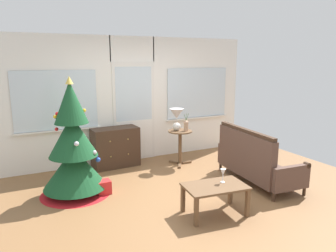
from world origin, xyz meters
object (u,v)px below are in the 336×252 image
at_px(christmas_tree, 74,152).
at_px(dresser_cabinet, 115,147).
at_px(table_lamp, 177,116).
at_px(gift_box, 104,187).
at_px(side_table, 180,141).
at_px(settee_sofa, 254,161).
at_px(flower_vase, 186,125).
at_px(wine_glass, 223,173).
at_px(coffee_table, 215,190).

distance_m(christmas_tree, dresser_cabinet, 1.44).
height_order(table_lamp, gift_box, table_lamp).
distance_m(side_table, gift_box, 1.95).
bearing_deg(side_table, settee_sofa, -63.88).
relative_size(settee_sofa, side_table, 2.39).
relative_size(flower_vase, wine_glass, 1.79).
bearing_deg(side_table, table_lamp, 146.31).
relative_size(table_lamp, flower_vase, 1.26).
relative_size(side_table, flower_vase, 2.01).
distance_m(settee_sofa, wine_glass, 1.30).
bearing_deg(coffee_table, settee_sofa, 28.37).
bearing_deg(table_lamp, flower_vase, -32.01).
height_order(coffee_table, gift_box, coffee_table).
distance_m(dresser_cabinet, flower_vase, 1.47).
height_order(settee_sofa, side_table, settee_sofa).
distance_m(christmas_tree, coffee_table, 2.24).
xyz_separation_m(dresser_cabinet, settee_sofa, (1.88, -1.88, -0.01)).
bearing_deg(settee_sofa, gift_box, 164.73).
distance_m(table_lamp, coffee_table, 2.28).
xyz_separation_m(side_table, gift_box, (-1.77, -0.73, -0.39)).
xyz_separation_m(side_table, flower_vase, (0.10, -0.06, 0.32)).
relative_size(christmas_tree, side_table, 2.64).
distance_m(table_lamp, gift_box, 2.07).
height_order(christmas_tree, flower_vase, christmas_tree).
distance_m(settee_sofa, side_table, 1.56).
xyz_separation_m(settee_sofa, wine_glass, (-1.11, -0.64, 0.18)).
xyz_separation_m(settee_sofa, side_table, (-0.69, 1.40, 0.12)).
bearing_deg(wine_glass, coffee_table, -163.85).
bearing_deg(christmas_tree, gift_box, -25.62).
height_order(christmas_tree, table_lamp, christmas_tree).
height_order(side_table, coffee_table, side_table).
bearing_deg(side_table, coffee_table, -105.66).
distance_m(wine_glass, gift_box, 1.93).
bearing_deg(settee_sofa, flower_vase, 113.63).
distance_m(side_table, flower_vase, 0.34).
relative_size(dresser_cabinet, wine_glass, 4.72).
xyz_separation_m(christmas_tree, flower_vase, (2.27, 0.48, 0.14)).
bearing_deg(flower_vase, dresser_cabinet, 157.36).
distance_m(dresser_cabinet, settee_sofa, 2.66).
bearing_deg(dresser_cabinet, settee_sofa, -44.99).
bearing_deg(table_lamp, gift_box, -155.79).
bearing_deg(table_lamp, wine_glass, -100.01).
bearing_deg(coffee_table, table_lamp, 76.13).
xyz_separation_m(christmas_tree, gift_box, (0.40, -0.19, -0.57)).
relative_size(christmas_tree, settee_sofa, 1.10).
bearing_deg(christmas_tree, flower_vase, 11.88).
bearing_deg(table_lamp, christmas_tree, -164.70).
bearing_deg(dresser_cabinet, gift_box, -115.50).
distance_m(side_table, wine_glass, 2.09).
bearing_deg(coffee_table, wine_glass, 16.15).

